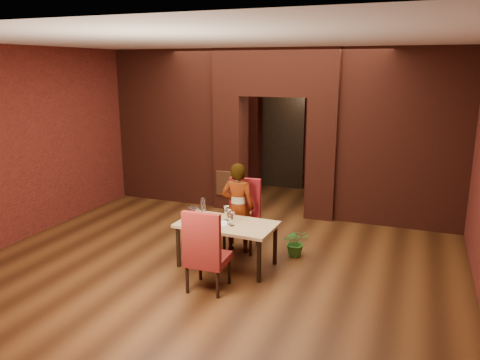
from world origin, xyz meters
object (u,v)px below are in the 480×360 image
Objects in this scene: dining_table at (227,244)px; wine_bucket at (194,215)px; potted_plant at (296,242)px; water_bottle at (203,208)px; chair_far at (241,216)px; wine_glass_b at (229,217)px; wine_glass_a at (226,213)px; wine_glass_c at (232,219)px; person_seated at (238,208)px; chair_near at (208,249)px.

wine_bucket is at bearing -165.15° from dining_table.
dining_table is 3.17× the size of potted_plant.
potted_plant is (1.27, 0.64, -0.60)m from water_bottle.
wine_glass_b is at bearing -87.78° from chair_far.
dining_table is at bearing 12.50° from wine_bucket.
chair_far is 0.58m from wine_glass_a.
dining_table is 7.13× the size of wine_glass_c.
wine_glass_a is 0.37m from water_bottle.
person_seated is at bearing 58.91° from wine_bucket.
dining_table is at bearing -64.98° from wine_glass_a.
wine_glass_c is 0.44× the size of potted_plant.
chair_near is 0.87m from wine_bucket.
water_bottle is at bearing 165.52° from wine_glass_b.
wine_glass_a reaches higher than wine_glass_c.
person_seated reaches higher than water_bottle.
chair_far is at bearing -175.97° from potted_plant.
chair_near is at bearing -89.56° from wine_glass_b.
wine_glass_b is at bearing -136.46° from potted_plant.
water_bottle is at bearing -63.17° from chair_near.
person_seated is at bearing -119.32° from chair_far.
chair_far is 2.54× the size of potted_plant.
chair_far is 1.01× the size of chair_near.
person_seated is 0.81m from wine_bucket.
potted_plant is (0.74, 0.80, -0.53)m from wine_glass_c.
wine_glass_c is (0.06, -0.04, -0.01)m from wine_glass_b.
wine_glass_c is at bearing -32.84° from dining_table.
chair_near is (0.06, -0.76, 0.23)m from dining_table.
wine_glass_a is at bearing 117.37° from dining_table.
wine_glass_a is 1.01× the size of wine_glass_b.
wine_glass_a is (0.01, -0.48, 0.05)m from person_seated.
wine_glass_a is at bearing -146.04° from potted_plant.
wine_bucket is at bearing -177.71° from wine_glass_c.
wine_bucket is (-0.60, -0.02, 0.00)m from wine_glass_c.
dining_table is at bearing 88.87° from person_seated.
dining_table is at bearing 140.56° from wine_glass_b.
person_seated is 1.05m from potted_plant.
dining_table is 4.40× the size of water_bottle.
person_seated is 6.93× the size of wine_bucket.
dining_table is 0.98× the size of person_seated.
wine_bucket is (-0.43, -0.21, -0.01)m from wine_glass_a.
chair_far is at bearing -121.93° from person_seated.
chair_far is at bearing 94.94° from dining_table.
chair_far is 0.95m from potted_plant.
water_bottle reaches higher than wine_glass_a.
chair_near reaches higher than potted_plant.
wine_glass_c reaches higher than dining_table.
wine_glass_c is 0.62× the size of water_bottle.
wine_glass_b is (0.08, -0.70, 0.20)m from chair_far.
chair_far is 0.74m from water_bottle.
person_seated reaches higher than wine_glass_c.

